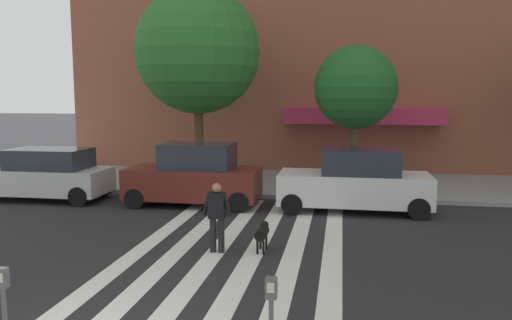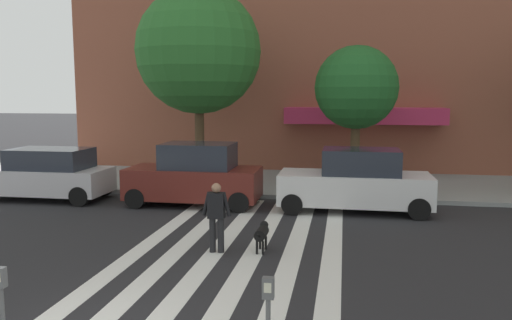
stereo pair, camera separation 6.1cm
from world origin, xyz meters
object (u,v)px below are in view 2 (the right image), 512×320
object	(u,v)px
parking_meter_curbside	(2,304)
parked_car_behind_first	(195,176)
parking_meter_third_along	(268,316)
parked_car_third_in_line	(356,182)
parked_car_near_curb	(48,174)
street_tree_nearest	(198,51)
street_tree_middle	(356,88)
pedestrian_dog_walker	(216,214)
dog_on_leash	(262,233)

from	to	relation	value
parking_meter_curbside	parked_car_behind_first	world-z (taller)	parked_car_behind_first
parking_meter_third_along	parked_car_behind_first	xyz separation A→B (m)	(-4.00, 10.26, -0.05)
parking_meter_third_along	parked_car_third_in_line	world-z (taller)	parked_car_third_in_line
parked_car_near_curb	street_tree_nearest	bearing A→B (deg)	36.91
parking_meter_curbside	street_tree_middle	world-z (taller)	street_tree_middle
parked_car_near_curb	parked_car_behind_first	bearing A→B (deg)	-0.00
pedestrian_dog_walker	street_tree_nearest	bearing A→B (deg)	108.71
dog_on_leash	parked_car_third_in_line	bearing A→B (deg)	63.86
street_tree_middle	dog_on_leash	xyz separation A→B (m)	(-2.27, -7.90, -3.46)
parking_meter_curbside	parked_car_behind_first	size ratio (longest dim) A/B	0.31
parking_meter_curbside	parked_car_behind_first	bearing A→B (deg)	93.44
street_tree_nearest	dog_on_leash	distance (m)	10.12
parking_meter_curbside	dog_on_leash	bearing A→B (deg)	68.17
parking_meter_curbside	parked_car_near_curb	distance (m)	12.08
parked_car_behind_first	parked_car_third_in_line	xyz separation A→B (m)	(5.25, -0.00, -0.05)
parked_car_third_in_line	street_tree_middle	world-z (taller)	street_tree_middle
street_tree_middle	parking_meter_third_along	bearing A→B (deg)	-95.32
parked_car_third_in_line	street_tree_middle	size ratio (longest dim) A/B	0.88
parking_meter_third_along	parked_car_near_curb	world-z (taller)	parked_car_near_curb
parked_car_near_curb	pedestrian_dog_walker	size ratio (longest dim) A/B	2.65
parked_car_behind_first	pedestrian_dog_walker	world-z (taller)	parked_car_behind_first
parked_car_behind_first	parking_meter_curbside	bearing A→B (deg)	-86.56
parking_meter_third_along	parked_car_near_curb	xyz separation A→B (m)	(-9.35, 10.26, -0.14)
parked_car_near_curb	parked_car_behind_first	distance (m)	5.35
parking_meter_curbside	street_tree_middle	size ratio (longest dim) A/B	0.26
parking_meter_curbside	pedestrian_dog_walker	world-z (taller)	pedestrian_dog_walker
parked_car_behind_first	street_tree_nearest	size ratio (longest dim) A/B	0.57
street_tree_nearest	pedestrian_dog_walker	bearing A→B (deg)	-71.29
pedestrian_dog_walker	parked_car_near_curb	bearing A→B (deg)	146.50
parking_meter_third_along	dog_on_leash	bearing A→B (deg)	99.98
parking_meter_curbside	parked_car_third_in_line	xyz separation A→B (m)	(4.62, 10.50, -0.10)
street_tree_middle	parked_car_near_curb	bearing A→B (deg)	-162.63
parked_car_near_curb	dog_on_leash	size ratio (longest dim) A/B	4.46
parked_car_near_curb	parking_meter_third_along	bearing A→B (deg)	-47.66
parked_car_near_curb	street_tree_middle	distance (m)	11.52
parked_car_third_in_line	parked_car_behind_first	bearing A→B (deg)	180.00
parked_car_near_curb	parked_car_behind_first	xyz separation A→B (m)	(5.35, -0.00, 0.09)
street_tree_nearest	parked_car_behind_first	bearing A→B (deg)	-76.49
parking_meter_curbside	pedestrian_dog_walker	size ratio (longest dim) A/B	0.83
dog_on_leash	parked_car_behind_first	bearing A→B (deg)	123.23
parking_meter_third_along	parked_car_third_in_line	distance (m)	10.34
street_tree_nearest	pedestrian_dog_walker	size ratio (longest dim) A/B	4.67
parked_car_behind_first	street_tree_middle	size ratio (longest dim) A/B	0.82
parking_meter_third_along	parked_car_third_in_line	size ratio (longest dim) A/B	0.29
street_tree_nearest	street_tree_middle	world-z (taller)	street_tree_nearest
street_tree_middle	dog_on_leash	bearing A→B (deg)	-106.00
street_tree_nearest	dog_on_leash	world-z (taller)	street_tree_nearest
street_tree_nearest	dog_on_leash	size ratio (longest dim) A/B	7.88
parking_meter_third_along	pedestrian_dog_walker	distance (m)	5.78
parked_car_near_curb	dog_on_leash	distance (m)	9.53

